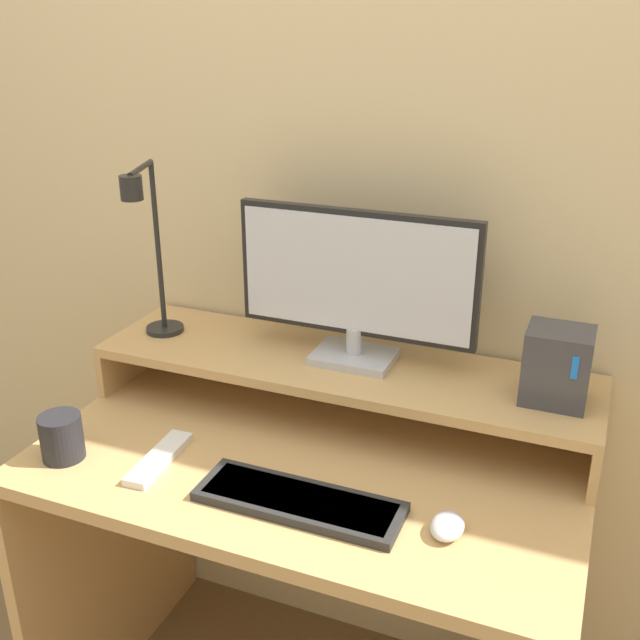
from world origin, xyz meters
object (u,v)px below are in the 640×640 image
(router_dock, at_px, (557,366))
(mug, at_px, (62,437))
(keyboard, at_px, (299,501))
(mouse, at_px, (447,526))
(remote_control, at_px, (159,458))
(desk_lamp, at_px, (150,251))
(monitor, at_px, (356,282))

(router_dock, xyz_separation_m, mug, (-0.91, -0.38, -0.16))
(router_dock, height_order, keyboard, router_dock)
(mouse, bearing_deg, mug, -175.75)
(keyboard, bearing_deg, remote_control, 175.38)
(desk_lamp, relative_size, remote_control, 2.07)
(router_dock, distance_m, mug, 0.99)
(router_dock, relative_size, keyboard, 0.39)
(monitor, height_order, router_dock, monitor)
(mouse, relative_size, mug, 0.86)
(monitor, bearing_deg, desk_lamp, -169.92)
(desk_lamp, relative_size, mug, 4.35)
(desk_lamp, distance_m, keyboard, 0.66)
(router_dock, height_order, remote_control, router_dock)
(router_dock, xyz_separation_m, remote_control, (-0.72, -0.32, -0.20))
(remote_control, xyz_separation_m, mug, (-0.19, -0.06, 0.04))
(router_dock, bearing_deg, keyboard, -139.13)
(remote_control, bearing_deg, keyboard, -4.62)
(desk_lamp, xyz_separation_m, mouse, (0.75, -0.26, -0.33))
(desk_lamp, relative_size, keyboard, 1.07)
(keyboard, height_order, mouse, mouse)
(monitor, xyz_separation_m, remote_control, (-0.29, -0.34, -0.30))
(router_dock, height_order, mug, router_dock)
(keyboard, bearing_deg, router_dock, 40.87)
(monitor, height_order, mug, monitor)
(router_dock, bearing_deg, mug, -157.39)
(monitor, distance_m, router_dock, 0.44)
(monitor, bearing_deg, remote_control, -130.27)
(monitor, xyz_separation_m, mug, (-0.48, -0.40, -0.26))
(keyboard, relative_size, mug, 4.08)
(keyboard, bearing_deg, mouse, 5.28)
(keyboard, xyz_separation_m, mug, (-0.51, -0.03, 0.04))
(monitor, height_order, keyboard, monitor)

